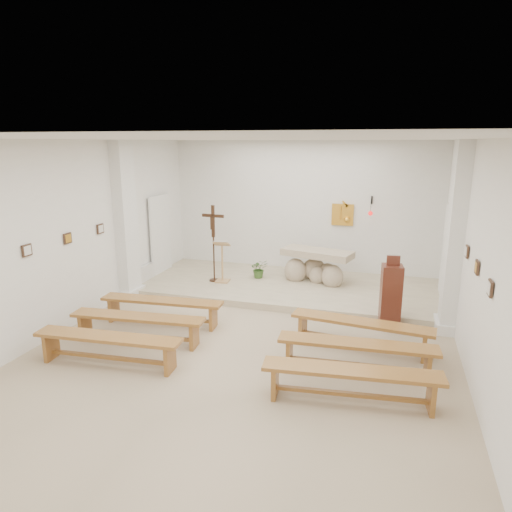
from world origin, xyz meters
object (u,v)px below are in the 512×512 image
(altar, at_px, (316,268))
(bench_right_second, at_px, (357,350))
(bench_left_third, at_px, (108,343))
(bench_left_second, at_px, (138,322))
(bench_right_third, at_px, (351,378))
(crucifix_stand, at_px, (213,238))
(bench_right_front, at_px, (361,328))
(lectern, at_px, (222,261))
(bench_left_front, at_px, (162,305))
(donation_pedestal, at_px, (391,296))

(altar, distance_m, bench_right_second, 4.25)
(bench_right_second, bearing_deg, bench_left_third, -170.49)
(bench_left_second, bearing_deg, bench_right_third, -18.50)
(crucifix_stand, height_order, bench_right_front, crucifix_stand)
(bench_right_front, height_order, bench_left_third, same)
(bench_right_front, distance_m, bench_right_third, 1.77)
(lectern, distance_m, bench_right_front, 4.26)
(altar, height_order, bench_right_third, altar)
(bench_right_front, bearing_deg, lectern, 151.22)
(altar, height_order, lectern, lectern)
(bench_left_front, bearing_deg, lectern, 78.52)
(bench_left_front, height_order, bench_right_front, same)
(donation_pedestal, xyz_separation_m, bench_left_front, (-4.23, -1.16, -0.24))
(crucifix_stand, bearing_deg, bench_left_second, -86.13)
(lectern, relative_size, bench_right_third, 0.43)
(lectern, xyz_separation_m, bench_left_second, (-0.31, -3.35, -0.29))
(bench_left_third, relative_size, bench_right_third, 1.00)
(bench_right_front, bearing_deg, bench_left_front, -173.36)
(lectern, height_order, bench_left_second, lectern)
(crucifix_stand, height_order, bench_left_second, crucifix_stand)
(altar, bearing_deg, bench_left_third, -102.35)
(bench_left_front, bearing_deg, bench_left_third, -94.36)
(lectern, height_order, bench_left_front, lectern)
(bench_right_second, height_order, bench_right_third, same)
(lectern, height_order, bench_right_front, lectern)
(bench_right_second, height_order, bench_left_third, same)
(crucifix_stand, xyz_separation_m, donation_pedestal, (4.14, -1.32, -0.61))
(crucifix_stand, bearing_deg, bench_right_front, -28.68)
(altar, relative_size, bench_left_third, 0.74)
(bench_right_second, bearing_deg, crucifix_stand, 133.88)
(bench_right_front, bearing_deg, altar, 119.14)
(donation_pedestal, relative_size, bench_left_second, 0.58)
(bench_left_third, bearing_deg, bench_left_second, 85.68)
(crucifix_stand, height_order, bench_left_front, crucifix_stand)
(lectern, relative_size, donation_pedestal, 0.74)
(lectern, relative_size, crucifix_stand, 0.56)
(crucifix_stand, xyz_separation_m, bench_right_front, (3.69, -2.49, -0.84))
(donation_pedestal, bearing_deg, crucifix_stand, 154.38)
(bench_left_second, relative_size, bench_right_second, 1.00)
(bench_left_third, bearing_deg, altar, 59.07)
(lectern, bearing_deg, altar, 12.32)
(bench_left_front, xyz_separation_m, bench_left_second, (0.00, -0.88, 0.00))
(bench_right_second, bearing_deg, bench_right_third, -93.67)
(lectern, bearing_deg, bench_left_front, -102.56)
(lectern, distance_m, crucifix_stand, 0.60)
(bench_left_front, distance_m, bench_right_third, 4.17)
(bench_left_front, relative_size, bench_right_front, 1.00)
(lectern, bearing_deg, donation_pedestal, -23.79)
(lectern, xyz_separation_m, crucifix_stand, (-0.22, 0.02, 0.56))
(altar, xyz_separation_m, donation_pedestal, (1.76, -1.99, 0.13))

